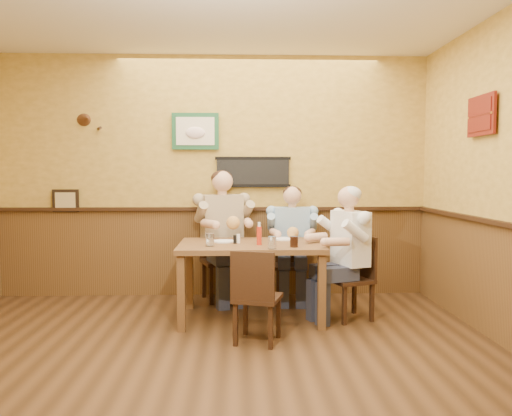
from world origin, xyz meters
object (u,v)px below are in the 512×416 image
Objects in this scene: diner_blue_polo at (292,249)px; salt_shaker at (238,238)px; chair_near_side at (258,295)px; chair_back_right at (292,264)px; water_glass_left at (210,240)px; diner_white_elder at (350,260)px; diner_tan_shirt at (222,242)px; pepper_shaker at (235,239)px; hot_sauce_bottle at (259,235)px; chair_right_end at (350,278)px; dining_table at (251,252)px; cola_tumbler at (294,242)px; water_glass_mid at (272,243)px; chair_back_left at (222,259)px.

diner_blue_polo reaches higher than salt_shaker.
chair_near_side is 0.84m from salt_shaker.
diner_blue_polo reaches higher than chair_back_right.
chair_back_right is 9.32× the size of salt_shaker.
water_glass_left is at bearing -129.21° from diner_blue_polo.
water_glass_left is (-1.36, -0.12, 0.22)m from diner_white_elder.
water_glass_left is 1.37× the size of salt_shaker.
diner_tan_shirt is (-0.35, 1.44, 0.26)m from chair_near_side.
water_glass_left is at bearing -145.86° from pepper_shaker.
salt_shaker is at bearing 144.10° from hot_sauce_bottle.
chair_near_side is (-0.44, -1.41, -0.01)m from chair_back_right.
chair_right_end is 1.03× the size of chair_near_side.
dining_table is 0.46m from water_glass_left.
water_glass_left is 0.47m from hot_sauce_bottle.
chair_near_side is 0.80m from pepper_shaker.
cola_tumbler is at bearing -24.06° from pepper_shaker.
chair_right_end is at bearing -3.55° from dining_table.
pepper_shaker is at bearing 34.14° from water_glass_left.
hot_sauce_bottle is at bearing 112.30° from water_glass_mid.
dining_table is at bearing -84.64° from chair_back_left.
pepper_shaker reaches higher than chair_near_side.
water_glass_mid is at bearing -18.65° from water_glass_left.
diner_blue_polo is at bearing 0.00° from chair_back_right.
chair_near_side is at bearing -102.55° from chair_back_right.
chair_back_left is at bearing -176.88° from chair_back_right.
diner_white_elder reaches higher than dining_table.
hot_sauce_bottle reaches higher than chair_back_left.
hot_sauce_bottle is (-0.41, -0.83, 0.44)m from chair_back_right.
water_glass_mid is at bearing -52.93° from salt_shaker.
chair_back_left reaches higher than dining_table.
pepper_shaker is (0.15, -0.77, 0.33)m from chair_back_left.
water_glass_mid is at bearing -97.63° from chair_near_side.
diner_tan_shirt is 13.22× the size of cola_tumbler.
cola_tumbler is at bearing -90.17° from diner_blue_polo.
dining_table is 1.52× the size of chair_back_left.
chair_right_end is at bearing 22.01° from water_glass_mid.
hot_sauce_bottle reaches higher than chair_right_end.
chair_near_side is (0.04, -0.70, -0.26)m from dining_table.
water_glass_mid reaches higher than chair_near_side.
diner_white_elder is at bearing 0.00° from chair_right_end.
hot_sauce_bottle reaches higher than water_glass_left.
diner_white_elder is 9.87× the size of water_glass_left.
salt_shaker is (0.19, -0.71, 0.14)m from diner_tan_shirt.
chair_near_side is at bearing -102.55° from diner_blue_polo.
hot_sauce_bottle is at bearing 154.04° from cola_tumbler.
hot_sauce_bottle reaches higher than chair_back_right.
pepper_shaker is at bearing 133.99° from water_glass_mid.
chair_near_side is 0.69× the size of diner_blue_polo.
chair_near_side is at bearing -93.72° from hot_sauce_bottle.
dining_table is 16.06× the size of salt_shaker.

